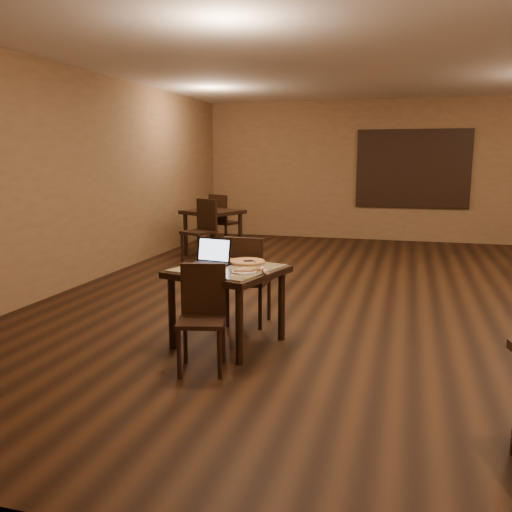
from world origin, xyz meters
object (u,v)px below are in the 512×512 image
(chair_main_near, at_px, (202,311))
(laptop, at_px, (212,258))
(other_table_b, at_px, (213,218))
(other_table_b_chair_near, at_px, (202,227))
(pizza_pan, at_px, (247,263))
(tiled_table, at_px, (228,278))
(chair_main_far, at_px, (246,276))
(other_table_b_chair_far, at_px, (222,219))

(chair_main_near, relative_size, laptop, 2.29)
(laptop, height_order, other_table_b, laptop)
(other_table_b, bearing_deg, other_table_b_chair_near, -61.42)
(chair_main_near, bearing_deg, pizza_pan, 66.71)
(tiled_table, relative_size, other_table_b, 0.96)
(pizza_pan, height_order, other_table_b_chair_near, other_table_b_chair_near)
(tiled_table, height_order, chair_main_near, chair_main_near)
(chair_main_near, height_order, other_table_b, chair_main_near)
(tiled_table, bearing_deg, chair_main_far, 105.92)
(chair_main_near, distance_m, laptop, 0.82)
(laptop, relative_size, other_table_b, 0.33)
(laptop, bearing_deg, other_table_b_chair_far, 116.72)
(chair_main_near, xyz_separation_m, other_table_b, (-1.80, 5.15, 0.19))
(laptop, bearing_deg, chair_main_far, 77.11)
(chair_main_far, height_order, other_table_b_chair_far, other_table_b_chair_far)
(pizza_pan, bearing_deg, other_table_b_chair_near, 117.50)
(chair_main_near, xyz_separation_m, other_table_b_chair_far, (-1.84, 5.79, 0.10))
(laptop, height_order, other_table_b_chair_far, other_table_b_chair_far)
(other_table_b_chair_far, bearing_deg, laptop, 133.16)
(pizza_pan, bearing_deg, other_table_b_chair_far, 111.90)
(pizza_pan, xyz_separation_m, other_table_b_chair_near, (-1.90, 3.65, -0.16))
(tiled_table, xyz_separation_m, other_table_b, (-1.82, 4.53, 0.03))
(chair_main_far, xyz_separation_m, pizza_pan, (0.12, -0.37, 0.22))
(other_table_b_chair_near, bearing_deg, pizza_pan, -37.52)
(chair_main_near, relative_size, other_table_b_chair_far, 0.83)
(chair_main_near, distance_m, other_table_b, 5.46)
(chair_main_far, xyz_separation_m, other_table_b_chair_far, (-1.86, 4.55, 0.06))
(tiled_table, relative_size, other_table_b_chair_far, 1.05)
(chair_main_near, bearing_deg, other_table_b_chair_near, 97.18)
(chair_main_far, distance_m, other_table_b_chair_near, 3.73)
(tiled_table, bearing_deg, other_table_b_chair_far, 125.64)
(other_table_b_chair_near, xyz_separation_m, other_table_b_chair_far, (-0.08, 1.28, 0.00))
(tiled_table, height_order, other_table_b_chair_near, other_table_b_chair_near)
(chair_main_far, relative_size, other_table_b_chair_far, 0.90)
(laptop, height_order, pizza_pan, laptop)
(chair_main_near, relative_size, pizza_pan, 2.61)
(other_table_b_chair_near, bearing_deg, tiled_table, -40.43)
(pizza_pan, height_order, other_table_b, other_table_b)
(laptop, distance_m, other_table_b_chair_far, 5.33)
(chair_main_far, bearing_deg, other_table_b_chair_far, -67.19)
(tiled_table, relative_size, chair_main_near, 1.26)
(pizza_pan, bearing_deg, chair_main_near, -99.16)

